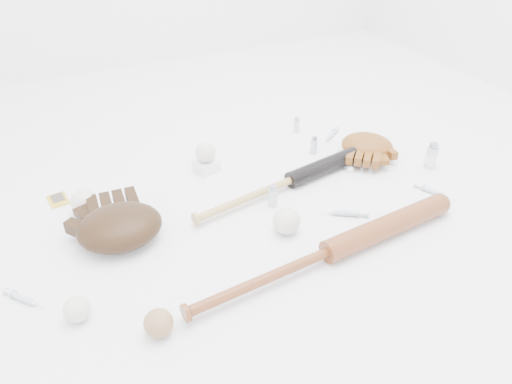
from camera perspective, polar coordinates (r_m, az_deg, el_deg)
name	(u,v)px	position (r m, az deg, el deg)	size (l,w,h in m)	color
bat_dark	(292,180)	(1.69, 4.09, 1.40)	(0.80, 0.06, 0.06)	black
bat_wood	(329,251)	(1.40, 8.35, -6.74)	(0.92, 0.07, 0.07)	brown
glove_dark	(120,226)	(1.49, -15.33, -3.80)	(0.29, 0.29, 0.11)	black
glove_tan	(367,145)	(1.91, 12.58, 5.22)	(0.23, 0.23, 0.08)	brown
trading_card	(58,200)	(1.76, -21.69, -0.84)	(0.06, 0.08, 0.00)	gold
pedestal	(206,166)	(1.79, -5.70, 2.99)	(0.07, 0.07, 0.04)	white
baseball_on_pedestal	(205,152)	(1.76, -5.80, 4.52)	(0.07, 0.07, 0.07)	silver
baseball_left	(77,309)	(1.31, -19.79, -12.50)	(0.07, 0.07, 0.07)	silver
baseball_upper	(84,202)	(1.64, -19.02, -1.08)	(0.08, 0.08, 0.08)	silver
baseball_mid	(287,221)	(1.48, 3.52, -3.32)	(0.08, 0.08, 0.08)	silver
baseball_aged	(158,323)	(1.22, -11.08, -14.49)	(0.07, 0.07, 0.07)	#956F47
syringe_0	(23,299)	(1.42, -25.11, -10.97)	(0.14, 0.03, 0.02)	#ADBCC6
syringe_1	(346,213)	(1.59, 10.24, -2.39)	(0.17, 0.03, 0.02)	#ADBCC6
syringe_2	(344,160)	(1.86, 10.06, 3.59)	(0.17, 0.03, 0.02)	#ADBCC6
syringe_3	(433,191)	(1.76, 19.59, 0.07)	(0.15, 0.03, 0.02)	#ADBCC6
syringe_4	(331,135)	(2.03, 8.59, 6.45)	(0.15, 0.03, 0.02)	#ADBCC6
vial_0	(314,145)	(1.89, 6.62, 5.36)	(0.03, 0.03, 0.07)	silver
vial_1	(297,125)	(2.04, 4.66, 7.64)	(0.02, 0.02, 0.06)	silver
vial_2	(273,196)	(1.59, 1.94, -0.43)	(0.03, 0.03, 0.07)	silver
vial_3	(432,156)	(1.89, 19.44, 3.95)	(0.04, 0.04, 0.09)	silver
vial_4	(135,213)	(1.57, -13.66, -2.35)	(0.02, 0.02, 0.06)	silver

